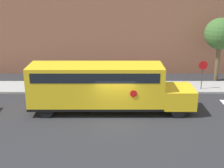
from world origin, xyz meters
TOP-DOWN VIEW (x-y plane):
  - ground_plane at (0.00, 0.00)m, footprint 60.00×60.00m
  - sidewalk_strip at (0.00, 6.50)m, footprint 44.00×3.00m
  - building_backdrop at (0.00, 13.00)m, footprint 32.00×4.00m
  - school_bus at (-0.85, 1.42)m, footprint 10.88×2.57m
  - stop_sign at (7.01, 5.75)m, footprint 0.71×0.10m
  - tree_near_sidewalk at (9.13, 8.66)m, footprint 2.72×2.72m

SIDE VIEW (x-z plane):
  - ground_plane at x=0.00m, z-range 0.00..0.00m
  - sidewalk_strip at x=0.00m, z-range 0.00..0.15m
  - stop_sign at x=7.01m, z-range 0.41..2.90m
  - school_bus at x=-0.85m, z-range 0.22..3.44m
  - tree_near_sidewalk at x=9.13m, z-range 1.37..6.96m
  - building_backdrop at x=0.00m, z-range 0.00..12.36m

